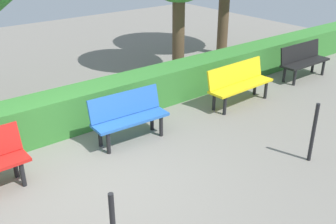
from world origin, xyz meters
TOP-DOWN VIEW (x-y plane):
  - ground_plane at (0.00, 0.00)m, footprint 22.93×22.93m
  - bench_black at (-6.38, -0.85)m, footprint 1.50×0.47m
  - bench_yellow at (-3.91, -0.74)m, footprint 1.64×0.51m
  - bench_blue at (-1.18, -0.81)m, footprint 1.38×0.53m
  - hedge_row at (-1.17, -1.83)m, footprint 18.93×0.68m
  - railing_post_mid at (-3.08, 1.59)m, footprint 0.06×0.06m

SIDE VIEW (x-z plane):
  - ground_plane at x=0.00m, z-range 0.00..0.00m
  - hedge_row at x=-1.17m, z-range 0.00..0.74m
  - bench_blue at x=-1.18m, z-range 0.05..0.91m
  - bench_black at x=-6.38m, z-range 0.05..0.91m
  - bench_yellow at x=-3.91m, z-range 0.05..0.91m
  - railing_post_mid at x=-3.08m, z-range 0.00..1.00m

